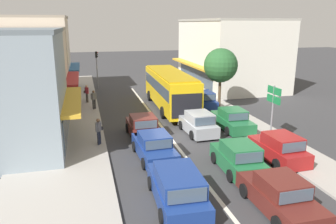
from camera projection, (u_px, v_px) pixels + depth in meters
ground_plane at (173, 141)px, 20.96m from camera, size 140.00×140.00×0.00m
lane_centre_line at (159, 123)px, 24.70m from camera, size 0.20×28.00×0.01m
sidewalk_left at (66, 121)px, 24.92m from camera, size 5.20×44.00×0.14m
kerb_right at (224, 110)px, 28.05m from camera, size 2.80×44.00×0.12m
shopfront_mid_block at (22, 71)px, 26.90m from camera, size 8.05×8.04×6.96m
shopfront_far_end at (34, 56)px, 34.13m from camera, size 8.13×7.44×8.02m
building_right_far at (229, 53)px, 38.48m from camera, size 9.52×13.79×7.75m
city_bus at (170, 87)px, 28.46m from camera, size 2.97×10.92×3.23m
wagon_behind_bus_mid at (177, 188)px, 13.43m from camera, size 2.07×4.57×1.58m
sedan_adjacent_lane_lead at (143, 128)px, 21.46m from camera, size 1.94×4.22×1.47m
hatchback_queue_gap_filler at (238, 158)px, 16.48m from camera, size 1.92×3.76×1.54m
hatchback_behind_bus_near at (198, 124)px, 22.15m from camera, size 1.92×3.76×1.54m
sedan_adjacent_lane_trail at (280, 195)px, 13.00m from camera, size 1.92×4.21×1.47m
sedan_queue_far_back at (154, 147)px, 18.08m from camera, size 2.03×4.27×1.47m
parked_hatchback_kerb_front at (279, 148)px, 17.76m from camera, size 1.93×3.76×1.54m
parked_sedan_kerb_second at (232, 120)px, 23.14m from camera, size 1.96×4.23×1.47m
parked_hatchback_kerb_third at (203, 100)px, 28.81m from camera, size 1.89×3.74×1.54m
traffic_light_downstreet at (97, 63)px, 37.23m from camera, size 0.33×0.24×4.20m
directional_road_sign at (273, 100)px, 20.16m from camera, size 0.10×1.40×3.60m
street_tree_right at (221, 66)px, 27.29m from camera, size 2.84×2.84×5.31m
pedestrian_with_handbag_near at (99, 130)px, 19.76m from camera, size 0.46×0.63×1.63m
pedestrian_browsing_midblock at (87, 92)px, 30.37m from camera, size 0.46×0.63×1.63m
pedestrian_far_walker at (94, 98)px, 27.95m from camera, size 0.49×0.38×1.63m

